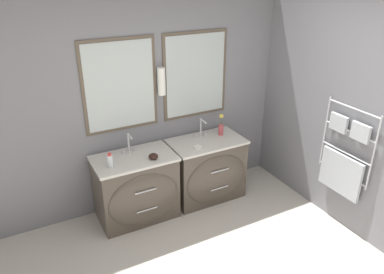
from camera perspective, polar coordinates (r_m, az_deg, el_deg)
name	(u,v)px	position (r m, az deg, el deg)	size (l,w,h in m)	color
wall_back	(149,97)	(4.30, -6.53, 6.03)	(4.92, 0.17, 2.60)	slate
wall_right	(332,105)	(4.36, 20.60, 4.53)	(0.13, 4.00, 2.60)	slate
vanity_left	(137,188)	(4.29, -8.40, -7.68)	(0.90, 0.60, 0.77)	#4C4238
vanity_right	(207,169)	(4.62, 2.36, -4.88)	(0.90, 0.60, 0.77)	#4C4238
faucet_left	(129,143)	(4.19, -9.57, -0.97)	(0.17, 0.14, 0.23)	silver
faucet_right	(201,128)	(4.52, 1.44, 1.39)	(0.17, 0.14, 0.23)	silver
toiletry_bottle	(110,161)	(3.96, -12.36, -3.56)	(0.06, 0.06, 0.16)	silver
amenity_bowl	(153,156)	(4.06, -5.91, -2.94)	(0.10, 0.10, 0.06)	black
flower_vase	(221,126)	(4.59, 4.44, 1.61)	(0.06, 0.06, 0.28)	#CC4C51
soap_dish	(198,147)	(4.28, 0.88, -1.53)	(0.08, 0.06, 0.04)	white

